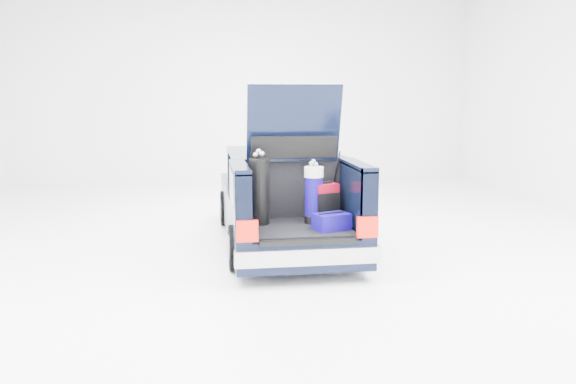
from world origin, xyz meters
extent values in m
plane|color=white|center=(0.00, 0.00, 0.00)|extent=(14.00, 14.00, 0.00)
cube|color=black|center=(0.00, 0.65, 0.50)|extent=(1.75, 3.00, 0.70)
cube|color=black|center=(0.00, 2.22, 0.40)|extent=(1.70, 0.30, 0.50)
cube|color=#A5A5AC|center=(0.00, 2.36, 0.33)|extent=(1.72, 0.10, 0.22)
cube|color=black|center=(0.00, 0.15, 1.12)|extent=(1.55, 1.95, 0.54)
cube|color=black|center=(0.00, 0.15, 1.41)|extent=(1.62, 2.05, 0.06)
cube|color=black|center=(0.00, -1.50, 0.35)|extent=(1.75, 1.30, 0.40)
cube|color=black|center=(0.00, -1.48, 0.57)|extent=(1.32, 1.18, 0.05)
cube|color=black|center=(-0.78, -1.50, 0.97)|extent=(0.20, 1.30, 0.85)
cube|color=black|center=(0.78, -1.50, 0.97)|extent=(0.20, 1.30, 0.85)
cube|color=black|center=(-0.78, -1.50, 1.41)|extent=(0.20, 1.30, 0.06)
cube|color=black|center=(0.78, -1.50, 1.41)|extent=(0.20, 1.30, 0.06)
cube|color=black|center=(0.00, -0.88, 0.97)|extent=(1.36, 0.08, 0.84)
cube|color=#A5A5AC|center=(0.00, -2.18, 0.38)|extent=(1.80, 0.12, 0.20)
cube|color=red|center=(-0.74, -2.15, 0.72)|extent=(0.26, 0.07, 0.26)
cube|color=red|center=(0.74, -2.15, 0.72)|extent=(0.26, 0.07, 0.26)
cube|color=black|center=(0.00, -2.15, 0.56)|extent=(1.20, 0.06, 0.06)
cube|color=black|center=(0.00, -1.05, 1.96)|extent=(1.28, 0.33, 1.03)
cube|color=black|center=(0.00, -1.01, 2.10)|extent=(0.95, 0.17, 0.54)
cylinder|color=black|center=(-0.82, 1.45, 0.31)|extent=(0.20, 0.62, 0.62)
cylinder|color=slate|center=(-0.82, 1.45, 0.31)|extent=(0.23, 0.36, 0.36)
cylinder|color=black|center=(0.82, 1.45, 0.31)|extent=(0.20, 0.62, 0.62)
cylinder|color=slate|center=(0.82, 1.45, 0.31)|extent=(0.23, 0.36, 0.36)
cylinder|color=black|center=(-0.82, -1.35, 0.31)|extent=(0.20, 0.62, 0.62)
cylinder|color=slate|center=(-0.82, -1.35, 0.31)|extent=(0.23, 0.36, 0.36)
cylinder|color=black|center=(0.82, -1.35, 0.31)|extent=(0.20, 0.62, 0.62)
cylinder|color=slate|center=(0.82, -1.35, 0.31)|extent=(0.23, 0.36, 0.36)
cube|color=maroon|center=(0.39, -1.25, 0.87)|extent=(0.39, 0.32, 0.53)
cube|color=black|center=(0.39, -1.25, 1.15)|extent=(0.22, 0.12, 0.03)
cube|color=black|center=(0.39, -1.35, 0.81)|extent=(0.33, 0.15, 0.41)
cylinder|color=black|center=(-0.50, -1.26, 1.05)|extent=(0.29, 0.35, 0.91)
cube|color=white|center=(-0.50, -1.14, 1.08)|extent=(0.11, 0.03, 0.32)
sphere|color=#99999E|center=(-0.54, -1.24, 1.54)|extent=(0.07, 0.07, 0.07)
sphere|color=#99999E|center=(-0.47, -1.29, 1.56)|extent=(0.07, 0.07, 0.07)
cylinder|color=black|center=(0.24, -1.27, 0.65)|extent=(0.28, 0.28, 0.10)
cylinder|color=#0E0466|center=(0.24, -1.27, 0.97)|extent=(0.26, 0.26, 0.55)
cylinder|color=white|center=(0.24, -1.27, 1.30)|extent=(0.28, 0.28, 0.14)
sphere|color=#99999E|center=(0.26, -1.25, 1.40)|extent=(0.06, 0.06, 0.06)
sphere|color=#99999E|center=(0.24, -1.23, 1.44)|extent=(0.06, 0.06, 0.06)
cube|color=#0E0466|center=(0.39, -1.72, 0.71)|extent=(0.52, 0.42, 0.21)
cylinder|color=black|center=(0.39, -1.72, 0.82)|extent=(0.37, 0.15, 0.02)
camera|label=1|loc=(-1.31, -9.23, 2.37)|focal=38.00mm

